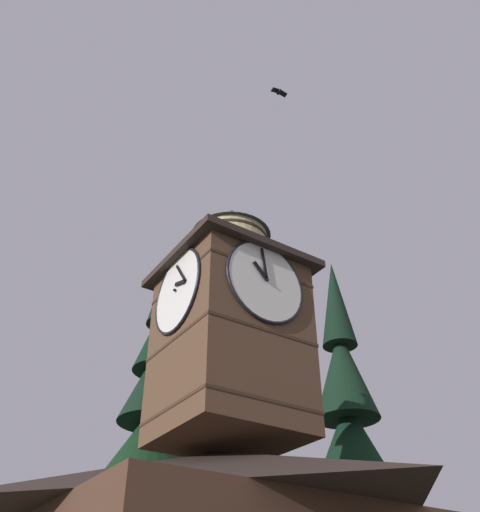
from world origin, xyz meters
TOP-DOWN VIEW (x-y plane):
  - clock_tower at (-1.07, -1.90)m, footprint 4.66×4.66m
  - pine_tree_behind at (-0.95, -6.55)m, footprint 5.12×5.12m
  - pine_tree_aside at (-10.22, -6.25)m, footprint 5.37×5.37m
  - moon at (-13.10, -39.73)m, footprint 1.72×1.72m
  - flying_bird_high at (-1.15, 1.24)m, footprint 0.65×0.30m

SIDE VIEW (x-z plane):
  - pine_tree_behind at x=-0.95m, z-range -1.21..14.35m
  - pine_tree_aside at x=-10.22m, z-range -1.70..16.57m
  - clock_tower at x=-1.07m, z-range 5.56..14.29m
  - moon at x=-13.10m, z-range 12.12..13.84m
  - flying_bird_high at x=-1.15m, z-range 18.43..18.59m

